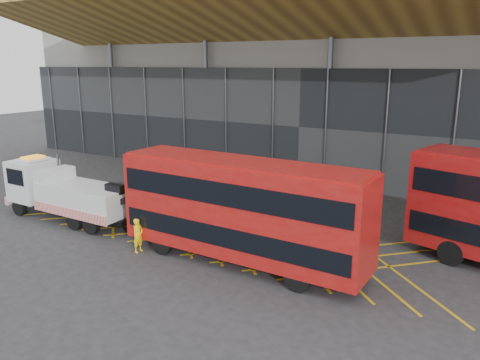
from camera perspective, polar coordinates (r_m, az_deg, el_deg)
The scene contains 6 objects.
ground_plane at distance 25.56m, azimuth -7.55°, elevation -5.10°, with size 120.00×120.00×0.00m, color #2B2A2D.
road_markings at distance 23.81m, azimuth -1.44°, elevation -6.41°, with size 23.16×7.16×0.01m.
construction_building at distance 39.54m, azimuth 11.60°, elevation 14.71°, with size 55.00×23.97×18.00m.
recovery_truck at distance 27.11m, azimuth -20.60°, elevation -1.38°, with size 9.52×2.34×3.33m.
bus_towed at distance 19.58m, azimuth 0.14°, elevation -3.33°, with size 11.05×2.87×4.47m.
worker at distance 21.73m, azimuth -12.32°, elevation -6.60°, with size 0.57×0.38×1.57m, color yellow.
Camera 1 is at (15.08, -18.88, 8.33)m, focal length 35.00 mm.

